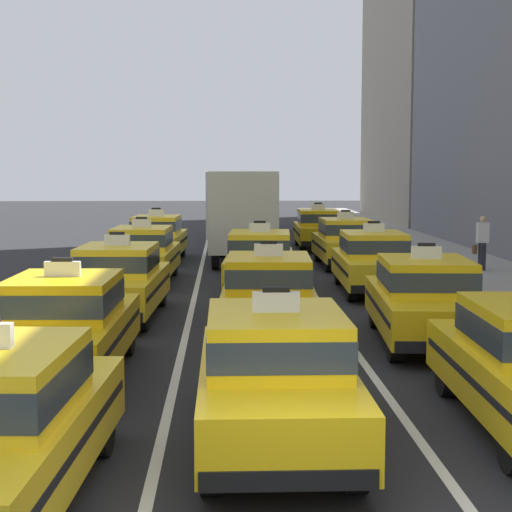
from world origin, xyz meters
The scene contains 16 objects.
lane_stripe_left_center centered at (-1.60, 20.00, 0.00)m, with size 0.14×80.00×0.01m, color silver.
lane_stripe_center_right centered at (1.60, 20.00, 0.00)m, with size 0.14×80.00×0.01m, color silver.
taxi_left_second centered at (-3.36, 6.56, 0.88)m, with size 1.91×4.60×1.96m.
taxi_left_third centered at (-3.18, 11.79, 0.88)m, with size 2.00×4.63×1.96m.
taxi_left_fourth centered at (-3.22, 17.46, 0.88)m, with size 1.98×4.62×1.96m.
taxi_left_fifth centered at (-3.27, 23.14, 0.88)m, with size 2.02×4.64×1.96m.
taxi_center_nearest centered at (-0.20, 3.26, 0.88)m, with size 1.84×4.57×1.96m.
taxi_center_second centered at (0.06, 9.43, 0.88)m, with size 2.02×4.64×1.96m.
taxi_center_third centered at (0.16, 15.56, 0.88)m, with size 2.10×4.67×1.96m.
box_truck_center_fourth centered at (-0.09, 22.96, 1.78)m, with size 2.46×7.03×3.27m.
bus_center_fifth centered at (0.02, 34.02, 1.82)m, with size 3.26×11.34×3.22m.
taxi_right_second centered at (3.01, 8.85, 0.88)m, with size 2.13×4.68×1.96m.
taxi_right_third centered at (3.22, 15.32, 0.88)m, with size 1.97×4.62×1.96m.
taxi_right_fourth centered at (3.34, 21.25, 0.88)m, with size 1.84×4.57×1.96m.
taxi_right_fifth centered at (3.13, 27.47, 0.88)m, with size 1.93×4.60×1.96m.
pedestrian_by_storefront centered at (7.38, 18.94, 1.01)m, with size 0.47×0.24×1.72m.
Camera 1 is at (-0.81, -6.25, 3.34)m, focal length 56.61 mm.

